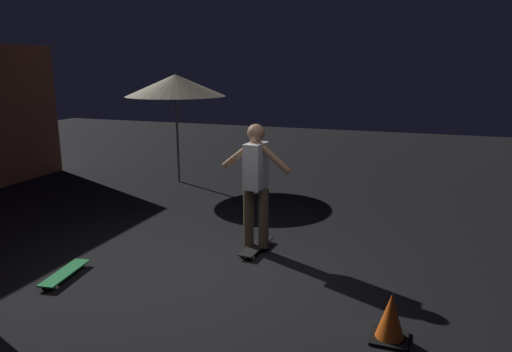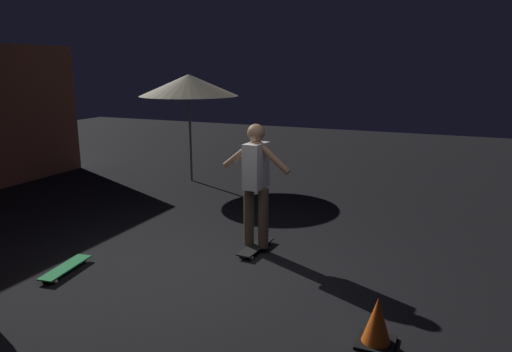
{
  "view_description": "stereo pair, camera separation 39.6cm",
  "coord_description": "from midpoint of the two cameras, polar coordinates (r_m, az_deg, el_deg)",
  "views": [
    {
      "loc": [
        -4.57,
        -2.11,
        2.46
      ],
      "look_at": [
        1.09,
        -0.09,
        1.05
      ],
      "focal_mm": 32.8,
      "sensor_mm": 36.0,
      "label": 1
    },
    {
      "loc": [
        -4.42,
        -2.47,
        2.46
      ],
      "look_at": [
        1.09,
        -0.09,
        1.05
      ],
      "focal_mm": 32.8,
      "sensor_mm": 36.0,
      "label": 2
    }
  ],
  "objects": [
    {
      "name": "ground_plane",
      "position": [
        5.61,
        -3.34,
        -12.8
      ],
      "size": [
        28.0,
        28.0,
        0.0
      ],
      "primitive_type": "plane",
      "color": "black"
    },
    {
      "name": "skater",
      "position": [
        6.16,
        1.84,
        -0.13
      ],
      "size": [
        0.39,
        0.99,
        1.67
      ],
      "color": "brown",
      "rests_on": "skateboard_ridden"
    },
    {
      "name": "patio_umbrella",
      "position": [
        10.11,
        -7.09,
        10.92
      ],
      "size": [
        2.1,
        2.1,
        2.3
      ],
      "color": "slate",
      "rests_on": "ground_plane"
    },
    {
      "name": "skateboard_ridden",
      "position": [
        6.46,
        1.77,
        -8.63
      ],
      "size": [
        0.79,
        0.26,
        0.07
      ],
      "color": "black",
      "rests_on": "ground_plane"
    },
    {
      "name": "traffic_cone",
      "position": [
        4.58,
        17.06,
        -16.82
      ],
      "size": [
        0.34,
        0.34,
        0.46
      ],
      "color": "black",
      "rests_on": "ground_plane"
    },
    {
      "name": "skateboard_spare",
      "position": [
        6.21,
        -20.5,
        -10.46
      ],
      "size": [
        0.8,
        0.31,
        0.07
      ],
      "color": "green",
      "rests_on": "ground_plane"
    }
  ]
}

